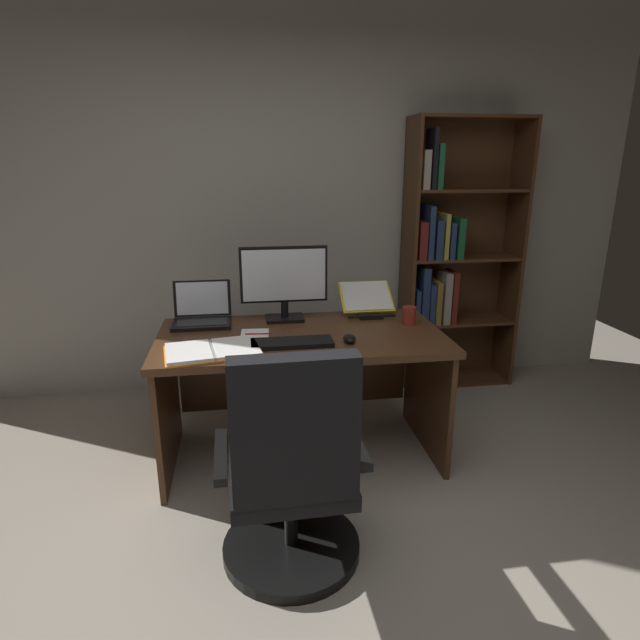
# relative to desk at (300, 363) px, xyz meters

# --- Properties ---
(ground_plane) EXTENTS (7.02, 7.02, 0.00)m
(ground_plane) POSITION_rel_desk_xyz_m (-0.04, -1.32, -0.54)
(ground_plane) COLOR #9E9384
(wall_back) EXTENTS (5.28, 0.12, 2.76)m
(wall_back) POSITION_rel_desk_xyz_m (-0.04, 1.07, 0.84)
(wall_back) COLOR #B2ADA3
(wall_back) RESTS_ON ground
(desk) EXTENTS (1.56, 0.81, 0.75)m
(desk) POSITION_rel_desk_xyz_m (0.00, 0.00, 0.00)
(desk) COLOR #4C2D19
(desk) RESTS_ON ground
(bookshelf) EXTENTS (0.84, 0.32, 1.95)m
(bookshelf) POSITION_rel_desk_xyz_m (1.19, 0.83, 0.39)
(bookshelf) COLOR #4C2D19
(bookshelf) RESTS_ON ground
(office_chair) EXTENTS (0.62, 0.60, 1.00)m
(office_chair) POSITION_rel_desk_xyz_m (-0.14, -0.95, -0.12)
(office_chair) COLOR black
(office_chair) RESTS_ON ground
(monitor) EXTENTS (0.51, 0.16, 0.44)m
(monitor) POSITION_rel_desk_xyz_m (-0.07, 0.20, 0.43)
(monitor) COLOR black
(monitor) RESTS_ON desk
(laptop) EXTENTS (0.33, 0.27, 0.23)m
(laptop) POSITION_rel_desk_xyz_m (-0.55, 0.20, 0.26)
(laptop) COLOR black
(laptop) RESTS_ON desk
(keyboard) EXTENTS (0.42, 0.15, 0.02)m
(keyboard) POSITION_rel_desk_xyz_m (-0.07, -0.25, 0.22)
(keyboard) COLOR black
(keyboard) RESTS_ON desk
(computer_mouse) EXTENTS (0.06, 0.10, 0.04)m
(computer_mouse) POSITION_rel_desk_xyz_m (0.23, -0.25, 0.22)
(computer_mouse) COLOR black
(computer_mouse) RESTS_ON desk
(reading_stand_with_book) EXTENTS (0.32, 0.28, 0.17)m
(reading_stand_with_book) POSITION_rel_desk_xyz_m (0.45, 0.27, 0.29)
(reading_stand_with_book) COLOR black
(reading_stand_with_book) RESTS_ON desk
(open_binder) EXTENTS (0.50, 0.37, 0.02)m
(open_binder) POSITION_rel_desk_xyz_m (-0.47, -0.30, 0.22)
(open_binder) COLOR orange
(open_binder) RESTS_ON desk
(notepad) EXTENTS (0.16, 0.22, 0.01)m
(notepad) POSITION_rel_desk_xyz_m (-0.25, -0.08, 0.21)
(notepad) COLOR white
(notepad) RESTS_ON desk
(pen) EXTENTS (0.14, 0.02, 0.01)m
(pen) POSITION_rel_desk_xyz_m (-0.23, -0.08, 0.22)
(pen) COLOR maroon
(pen) RESTS_ON notepad
(coffee_mug) EXTENTS (0.08, 0.08, 0.10)m
(coffee_mug) POSITION_rel_desk_xyz_m (0.64, 0.00, 0.26)
(coffee_mug) COLOR maroon
(coffee_mug) RESTS_ON desk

